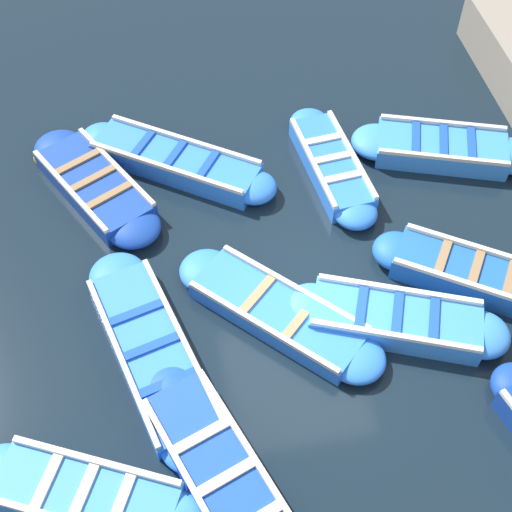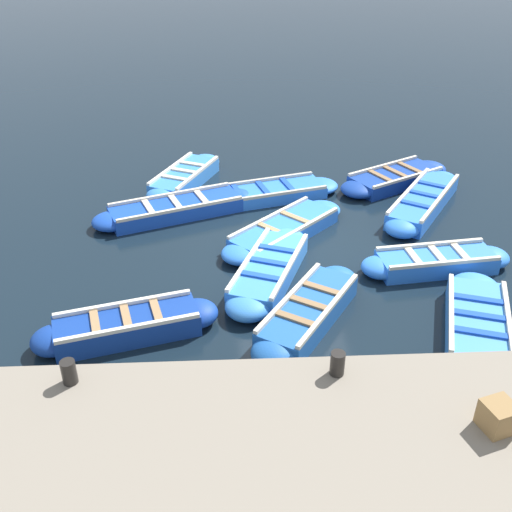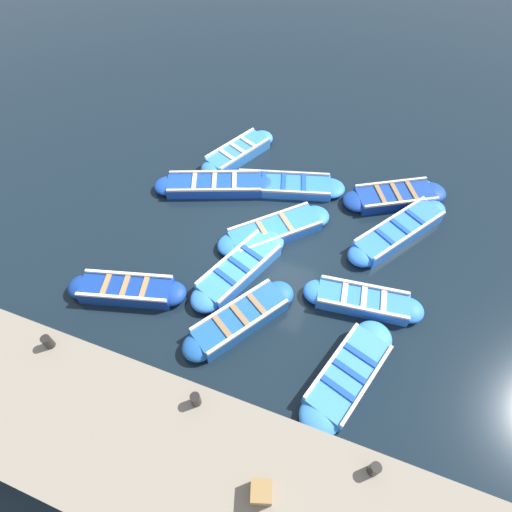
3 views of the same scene
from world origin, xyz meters
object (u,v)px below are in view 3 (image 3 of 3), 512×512
bollard_mid_south (48,342)px  buoy_orange_near (426,185)px  boat_drifting (275,230)px  boat_alongside (240,269)px  boat_tucked (283,186)px  bollard_mid_north (196,399)px  boat_outer_left (127,290)px  boat_outer_right (215,185)px  boat_near_quay (399,231)px  boat_mid_row (238,153)px  boat_end_of_row (362,301)px  wooden_crate (261,492)px  bollard_north (374,469)px  boat_broadside (395,197)px  boat_inner_gap (348,375)px  boat_stern_in (240,319)px

bollard_mid_south → buoy_orange_near: bollard_mid_south is taller
boat_drifting → boat_alongside: boat_alongside is taller
boat_tucked → bollard_mid_north: (-7.55, -0.55, 1.01)m
buoy_orange_near → boat_outer_left: bearing=134.8°
boat_outer_right → bollard_mid_south: (-6.76, 0.88, 0.98)m
boat_near_quay → bollard_mid_south: size_ratio=10.51×
boat_mid_row → bollard_mid_south: bollard_mid_south is taller
boat_tucked → boat_end_of_row: 4.80m
wooden_crate → buoy_orange_near: bearing=-11.5°
boat_mid_row → boat_end_of_row: boat_mid_row is taller
boat_outer_left → bollard_north: size_ratio=9.38×
boat_drifting → boat_end_of_row: size_ratio=1.00×
boat_broadside → boat_tucked: bearing=101.7°
boat_tucked → buoy_orange_near: boat_tucked is taller
boat_outer_left → wooden_crate: bearing=-123.2°
wooden_crate → boat_tucked: bearing=15.1°
boat_alongside → wooden_crate: (-4.94, -2.42, 0.97)m
boat_outer_left → boat_inner_gap: bearing=-92.1°
boat_alongside → wooden_crate: bearing=-153.9°
boat_drifting → buoy_orange_near: bearing=-48.3°
boat_mid_row → bollard_north: (-8.55, -6.13, 0.96)m
boat_mid_row → boat_near_quay: (-1.73, -5.86, 0.00)m
boat_stern_in → bollard_north: 4.46m
boat_inner_gap → boat_near_quay: size_ratio=0.93×
boat_mid_row → boat_stern_in: bearing=-157.6°
boat_drifting → bollard_mid_north: (-5.60, -0.19, 1.00)m
boat_drifting → wooden_crate: bearing=-163.6°
boat_outer_left → boat_drifting: (3.41, -3.01, -0.05)m
boat_end_of_row → bollard_north: (-4.07, -0.81, 0.97)m
boat_alongside → boat_inner_gap: bearing=-118.8°
bollard_mid_south → boat_near_quay: bearing=-45.2°
boat_outer_left → boat_mid_row: bearing=-5.7°
boat_near_quay → boat_stern_in: bearing=142.7°
boat_mid_row → boat_inner_gap: bearing=-140.6°
boat_near_quay → boat_inner_gap: bearing=174.5°
boat_mid_row → boat_outer_left: 6.38m
bollard_mid_north → bollard_mid_south: (0.00, 3.56, 0.00)m
boat_drifting → boat_near_quay: bearing=-70.8°
boat_mid_row → boat_alongside: same height
boat_mid_row → buoy_orange_near: boat_mid_row is taller
boat_broadside → boat_stern_in: bearing=152.7°
boat_inner_gap → boat_alongside: 3.96m
boat_outer_right → boat_broadside: bearing=-74.9°
boat_drifting → bollard_north: bollard_north is taller
boat_end_of_row → buoy_orange_near: 5.27m
boat_drifting → bollard_mid_south: (-5.60, 3.37, 1.00)m
boat_stern_in → boat_end_of_row: boat_stern_in is taller
boat_alongside → boat_outer_right: bearing=35.2°
boat_inner_gap → buoy_orange_near: (7.24, -1.04, -0.05)m
bollard_north → boat_broadside: bearing=4.1°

